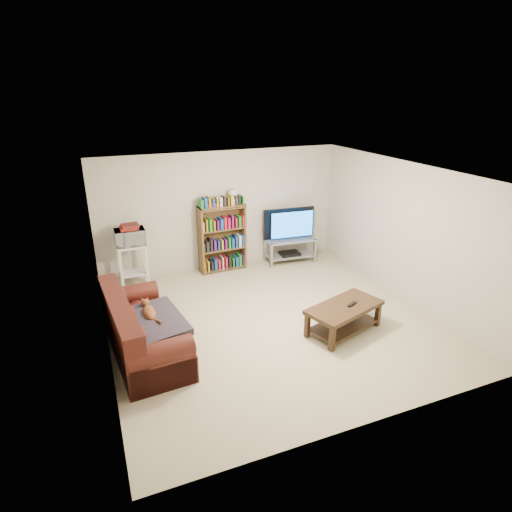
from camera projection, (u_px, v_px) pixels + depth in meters
name	position (u px, v px, depth m)	size (l,w,h in m)	color
floor	(271.00, 321.00, 6.94)	(5.00, 5.00, 0.00)	#C6BA93
ceiling	(273.00, 173.00, 6.06)	(5.00, 5.00, 0.00)	white
wall_back	(222.00, 211.00, 8.66)	(5.00, 5.00, 0.00)	beige
wall_front	(372.00, 333.00, 4.35)	(5.00, 5.00, 0.00)	beige
wall_left	(99.00, 277.00, 5.63)	(5.00, 5.00, 0.00)	beige
wall_right	(404.00, 232.00, 7.38)	(5.00, 5.00, 0.00)	beige
sofa	(139.00, 334.00, 6.00)	(1.04, 2.09, 0.86)	#451811
blanket	(153.00, 322.00, 5.89)	(0.78, 1.01, 0.10)	#322B37
cat	(149.00, 313.00, 6.02)	(0.22, 0.55, 0.17)	brown
coffee_table	(344.00, 313.00, 6.55)	(1.34, 0.95, 0.44)	#342112
remote	(352.00, 304.00, 6.52)	(0.20, 0.06, 0.02)	black
tv_stand	(290.00, 246.00, 9.17)	(1.08, 0.55, 0.52)	#999EA3
television	(291.00, 224.00, 8.99)	(1.13, 0.15, 0.65)	black
dvd_player	(290.00, 253.00, 9.23)	(0.42, 0.29, 0.06)	black
bookshelf	(222.00, 237.00, 8.64)	(0.96, 0.34, 1.37)	brown
shelf_clutter	(226.00, 200.00, 8.41)	(0.70, 0.24, 0.28)	silver
microwave_stand	(133.00, 260.00, 7.91)	(0.54, 0.40, 0.86)	silver
microwave	(130.00, 237.00, 7.74)	(0.53, 0.36, 0.29)	silver
game_boxes	(129.00, 228.00, 7.68)	(0.31, 0.27, 0.05)	maroon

